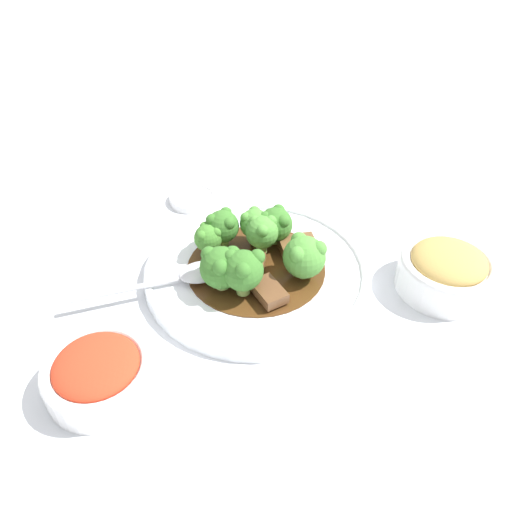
{
  "coord_description": "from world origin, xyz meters",
  "views": [
    {
      "loc": [
        0.49,
        -0.02,
        0.44
      ],
      "look_at": [
        0.0,
        0.0,
        0.03
      ],
      "focal_mm": 35.0,
      "sensor_mm": 36.0,
      "label": 1
    }
  ],
  "objects_px": {
    "broccoli_floret_0": "(262,232)",
    "broccoli_floret_5": "(304,256)",
    "main_plate": "(256,270)",
    "beef_strip_1": "(298,247)",
    "broccoli_floret_3": "(243,270)",
    "side_bowl_appetizer": "(446,270)",
    "broccoli_floret_2": "(208,237)",
    "beef_strip_2": "(269,292)",
    "serving_spoon": "(187,275)",
    "side_bowl_kimchi": "(98,373)",
    "broccoli_floret_1": "(275,224)",
    "sauce_dish": "(192,198)",
    "broccoli_floret_4": "(255,223)",
    "broccoli_floret_6": "(221,267)",
    "beef_strip_0": "(250,268)",
    "broccoli_floret_7": "(223,226)"
  },
  "relations": [
    {
      "from": "broccoli_floret_0",
      "to": "broccoli_floret_5",
      "type": "xyz_separation_m",
      "value": [
        0.05,
        0.05,
        -0.0
      ]
    },
    {
      "from": "main_plate",
      "to": "beef_strip_1",
      "type": "distance_m",
      "value": 0.07
    },
    {
      "from": "broccoli_floret_3",
      "to": "side_bowl_appetizer",
      "type": "distance_m",
      "value": 0.26
    },
    {
      "from": "side_bowl_appetizer",
      "to": "broccoli_floret_2",
      "type": "bearing_deg",
      "value": -101.13
    },
    {
      "from": "beef_strip_2",
      "to": "serving_spoon",
      "type": "distance_m",
      "value": 0.11
    },
    {
      "from": "main_plate",
      "to": "broccoli_floret_3",
      "type": "relative_size",
      "value": 4.83
    },
    {
      "from": "broccoli_floret_5",
      "to": "side_bowl_kimchi",
      "type": "relative_size",
      "value": 0.49
    },
    {
      "from": "main_plate",
      "to": "broccoli_floret_2",
      "type": "distance_m",
      "value": 0.08
    },
    {
      "from": "broccoli_floret_1",
      "to": "sauce_dish",
      "type": "height_order",
      "value": "broccoli_floret_1"
    },
    {
      "from": "beef_strip_2",
      "to": "broccoli_floret_4",
      "type": "bearing_deg",
      "value": -173.29
    },
    {
      "from": "broccoli_floret_6",
      "to": "serving_spoon",
      "type": "distance_m",
      "value": 0.05
    },
    {
      "from": "broccoli_floret_4",
      "to": "side_bowl_appetizer",
      "type": "distance_m",
      "value": 0.25
    },
    {
      "from": "broccoli_floret_0",
      "to": "broccoli_floret_6",
      "type": "bearing_deg",
      "value": -38.04
    },
    {
      "from": "broccoli_floret_2",
      "to": "broccoli_floret_3",
      "type": "height_order",
      "value": "broccoli_floret_3"
    },
    {
      "from": "beef_strip_1",
      "to": "side_bowl_appetizer",
      "type": "height_order",
      "value": "side_bowl_appetizer"
    },
    {
      "from": "beef_strip_1",
      "to": "side_bowl_appetizer",
      "type": "xyz_separation_m",
      "value": [
        0.06,
        0.18,
        0.0
      ]
    },
    {
      "from": "main_plate",
      "to": "broccoli_floret_5",
      "type": "height_order",
      "value": "broccoli_floret_5"
    },
    {
      "from": "serving_spoon",
      "to": "sauce_dish",
      "type": "bearing_deg",
      "value": -177.67
    },
    {
      "from": "beef_strip_1",
      "to": "side_bowl_appetizer",
      "type": "distance_m",
      "value": 0.19
    },
    {
      "from": "side_bowl_appetizer",
      "to": "side_bowl_kimchi",
      "type": "bearing_deg",
      "value": -71.11
    },
    {
      "from": "beef_strip_0",
      "to": "broccoli_floret_7",
      "type": "xyz_separation_m",
      "value": [
        -0.06,
        -0.03,
        0.03
      ]
    },
    {
      "from": "beef_strip_0",
      "to": "broccoli_floret_4",
      "type": "height_order",
      "value": "broccoli_floret_4"
    },
    {
      "from": "beef_strip_0",
      "to": "main_plate",
      "type": "bearing_deg",
      "value": 146.93
    },
    {
      "from": "serving_spoon",
      "to": "beef_strip_2",
      "type": "bearing_deg",
      "value": 71.5
    },
    {
      "from": "beef_strip_0",
      "to": "serving_spoon",
      "type": "height_order",
      "value": "serving_spoon"
    },
    {
      "from": "beef_strip_1",
      "to": "broccoli_floret_3",
      "type": "relative_size",
      "value": 0.89
    },
    {
      "from": "side_bowl_appetizer",
      "to": "broccoli_floret_6",
      "type": "bearing_deg",
      "value": -88.33
    },
    {
      "from": "broccoli_floret_5",
      "to": "broccoli_floret_7",
      "type": "height_order",
      "value": "broccoli_floret_5"
    },
    {
      "from": "broccoli_floret_0",
      "to": "sauce_dish",
      "type": "distance_m",
      "value": 0.19
    },
    {
      "from": "side_bowl_kimchi",
      "to": "sauce_dish",
      "type": "bearing_deg",
      "value": 168.3
    },
    {
      "from": "beef_strip_1",
      "to": "broccoli_floret_7",
      "type": "relative_size",
      "value": 1.03
    },
    {
      "from": "broccoli_floret_5",
      "to": "broccoli_floret_7",
      "type": "xyz_separation_m",
      "value": [
        -0.07,
        -0.1,
        0.0
      ]
    },
    {
      "from": "beef_strip_2",
      "to": "broccoli_floret_6",
      "type": "height_order",
      "value": "broccoli_floret_6"
    },
    {
      "from": "broccoli_floret_5",
      "to": "broccoli_floret_7",
      "type": "distance_m",
      "value": 0.12
    },
    {
      "from": "beef_strip_1",
      "to": "broccoli_floret_2",
      "type": "distance_m",
      "value": 0.12
    },
    {
      "from": "broccoli_floret_5",
      "to": "side_bowl_kimchi",
      "type": "distance_m",
      "value": 0.27
    },
    {
      "from": "broccoli_floret_7",
      "to": "sauce_dish",
      "type": "bearing_deg",
      "value": -159.06
    },
    {
      "from": "broccoli_floret_7",
      "to": "sauce_dish",
      "type": "distance_m",
      "value": 0.15
    },
    {
      "from": "broccoli_floret_2",
      "to": "serving_spoon",
      "type": "distance_m",
      "value": 0.06
    },
    {
      "from": "beef_strip_1",
      "to": "broccoli_floret_0",
      "type": "relative_size",
      "value": 1.0
    },
    {
      "from": "broccoli_floret_2",
      "to": "broccoli_floret_7",
      "type": "xyz_separation_m",
      "value": [
        -0.02,
        0.02,
        0.01
      ]
    },
    {
      "from": "broccoli_floret_2",
      "to": "side_bowl_kimchi",
      "type": "xyz_separation_m",
      "value": [
        0.2,
        -0.11,
        -0.02
      ]
    },
    {
      "from": "broccoli_floret_1",
      "to": "broccoli_floret_3",
      "type": "relative_size",
      "value": 0.86
    },
    {
      "from": "side_bowl_appetizer",
      "to": "broccoli_floret_1",
      "type": "bearing_deg",
      "value": -110.75
    },
    {
      "from": "broccoli_floret_2",
      "to": "sauce_dish",
      "type": "distance_m",
      "value": 0.16
    },
    {
      "from": "beef_strip_1",
      "to": "broccoli_floret_2",
      "type": "height_order",
      "value": "broccoli_floret_2"
    },
    {
      "from": "broccoli_floret_0",
      "to": "broccoli_floret_3",
      "type": "relative_size",
      "value": 0.9
    },
    {
      "from": "broccoli_floret_4",
      "to": "broccoli_floret_5",
      "type": "relative_size",
      "value": 0.91
    },
    {
      "from": "serving_spoon",
      "to": "sauce_dish",
      "type": "xyz_separation_m",
      "value": [
        -0.21,
        -0.01,
        -0.02
      ]
    },
    {
      "from": "beef_strip_2",
      "to": "serving_spoon",
      "type": "height_order",
      "value": "same"
    }
  ]
}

